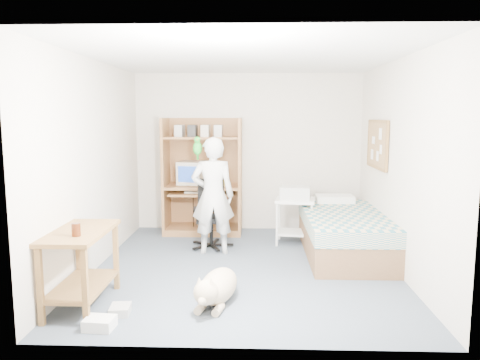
{
  "coord_description": "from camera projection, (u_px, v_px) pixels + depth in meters",
  "views": [
    {
      "loc": [
        0.14,
        -5.5,
        1.84
      ],
      "look_at": [
        -0.07,
        0.2,
        1.05
      ],
      "focal_mm": 35.0,
      "sensor_mm": 36.0,
      "label": 1
    }
  ],
  "objects": [
    {
      "name": "ceiling",
      "position": [
        245.0,
        57.0,
        5.36
      ],
      "size": [
        3.6,
        4.0,
        0.02
      ],
      "primitive_type": "cube",
      "color": "white",
      "rests_on": "wall_back"
    },
    {
      "name": "floor_box_a",
      "position": [
        100.0,
        323.0,
        4.05
      ],
      "size": [
        0.27,
        0.22,
        0.1
      ],
      "primitive_type": "cube",
      "rotation": [
        0.0,
        0.0,
        -0.09
      ],
      "color": "white",
      "rests_on": "floor"
    },
    {
      "name": "side_desk",
      "position": [
        81.0,
        256.0,
        4.5
      ],
      "size": [
        0.5,
        1.0,
        0.75
      ],
      "color": "brown",
      "rests_on": "floor"
    },
    {
      "name": "computer_hutch",
      "position": [
        203.0,
        181.0,
        7.33
      ],
      "size": [
        1.2,
        0.63,
        1.8
      ],
      "color": "brown",
      "rests_on": "floor"
    },
    {
      "name": "parrot",
      "position": [
        197.0,
        147.0,
        6.14
      ],
      "size": [
        0.11,
        0.2,
        0.32
      ],
      "rotation": [
        0.0,
        0.0,
        0.11
      ],
      "color": "#138726",
      "rests_on": "person"
    },
    {
      "name": "wall_left",
      "position": [
        95.0,
        165.0,
        5.59
      ],
      "size": [
        0.02,
        4.0,
        2.5
      ],
      "primitive_type": "cube",
      "color": "silver",
      "rests_on": "floor"
    },
    {
      "name": "pencil_cup",
      "position": [
        224.0,
        182.0,
        7.23
      ],
      "size": [
        0.08,
        0.08,
        0.12
      ],
      "primitive_type": "cylinder",
      "color": "yellow",
      "rests_on": "computer_hutch"
    },
    {
      "name": "drink_glass",
      "position": [
        76.0,
        230.0,
        4.24
      ],
      "size": [
        0.08,
        0.08,
        0.12
      ],
      "primitive_type": "cylinder",
      "color": "#3F1A0A",
      "rests_on": "side_desk"
    },
    {
      "name": "bed",
      "position": [
        344.0,
        233.0,
        6.22
      ],
      "size": [
        1.02,
        2.02,
        0.66
      ],
      "color": "brown",
      "rests_on": "floor"
    },
    {
      "name": "printer",
      "position": [
        295.0,
        193.0,
        6.67
      ],
      "size": [
        0.46,
        0.37,
        0.18
      ],
      "primitive_type": "cube",
      "rotation": [
        0.0,
        0.0,
        -0.14
      ],
      "color": "#B5B5B0",
      "rests_on": "printer_cart"
    },
    {
      "name": "office_chair",
      "position": [
        211.0,
        223.0,
        6.57
      ],
      "size": [
        0.53,
        0.53,
        0.94
      ],
      "rotation": [
        0.0,
        0.0,
        0.11
      ],
      "color": "black",
      "rests_on": "floor"
    },
    {
      "name": "floor",
      "position": [
        245.0,
        267.0,
        5.7
      ],
      "size": [
        4.0,
        4.0,
        0.0
      ],
      "primitive_type": "plane",
      "color": "#434D5B",
      "rests_on": "ground"
    },
    {
      "name": "crt_monitor",
      "position": [
        191.0,
        173.0,
        7.33
      ],
      "size": [
        0.44,
        0.45,
        0.36
      ],
      "rotation": [
        0.0,
        0.0,
        -0.17
      ],
      "color": "beige",
      "rests_on": "computer_hutch"
    },
    {
      "name": "wall_right",
      "position": [
        399.0,
        166.0,
        5.46
      ],
      "size": [
        0.02,
        4.0,
        2.5
      ],
      "primitive_type": "cube",
      "color": "silver",
      "rests_on": "floor"
    },
    {
      "name": "keyboard",
      "position": [
        200.0,
        192.0,
        7.2
      ],
      "size": [
        0.46,
        0.19,
        0.03
      ],
      "primitive_type": "cube",
      "rotation": [
        0.0,
        0.0,
        -0.06
      ],
      "color": "beige",
      "rests_on": "computer_hutch"
    },
    {
      "name": "printer_cart",
      "position": [
        295.0,
        214.0,
        6.72
      ],
      "size": [
        0.6,
        0.51,
        0.66
      ],
      "rotation": [
        0.0,
        0.0,
        -0.14
      ],
      "color": "white",
      "rests_on": "floor"
    },
    {
      "name": "floor_box_b",
      "position": [
        120.0,
        310.0,
        4.36
      ],
      "size": [
        0.2,
        0.24,
        0.08
      ],
      "primitive_type": "cube",
      "rotation": [
        0.0,
        0.0,
        0.1
      ],
      "color": "#B7B6B2",
      "rests_on": "floor"
    },
    {
      "name": "wall_back",
      "position": [
        248.0,
        152.0,
        7.51
      ],
      "size": [
        3.6,
        0.02,
        2.5
      ],
      "primitive_type": "cube",
      "color": "silver",
      "rests_on": "floor"
    },
    {
      "name": "dog",
      "position": [
        217.0,
        287.0,
        4.59
      ],
      "size": [
        0.47,
        1.01,
        0.38
      ],
      "rotation": [
        0.0,
        0.0,
        -0.22
      ],
      "color": "tan",
      "rests_on": "floor"
    },
    {
      "name": "corkboard",
      "position": [
        377.0,
        144.0,
        6.33
      ],
      "size": [
        0.04,
        0.94,
        0.66
      ],
      "color": "olive",
      "rests_on": "wall_right"
    },
    {
      "name": "person",
      "position": [
        213.0,
        196.0,
        6.21
      ],
      "size": [
        0.61,
        0.43,
        1.56
      ],
      "primitive_type": "imported",
      "rotation": [
        0.0,
        0.0,
        3.25
      ],
      "color": "silver",
      "rests_on": "floor"
    }
  ]
}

